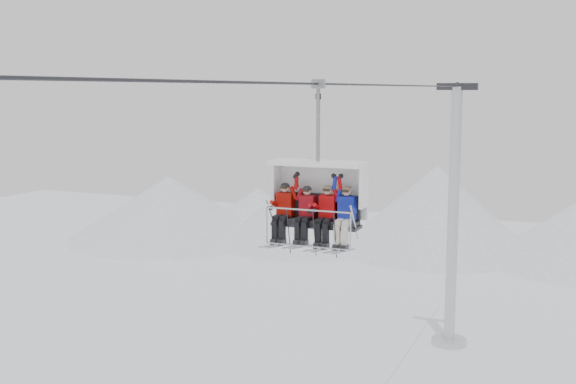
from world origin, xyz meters
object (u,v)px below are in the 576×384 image
at_px(skier_far_left, 284,210).
at_px(skier_center_left, 306,212).
at_px(skier_far_right, 345,214).
at_px(chairlift_carrier, 319,192).
at_px(skier_center_right, 326,213).
at_px(lift_tower_right, 452,235).

relative_size(skier_far_left, skier_center_left, 1.00).
bearing_deg(skier_far_right, chairlift_carrier, 158.64).
xyz_separation_m(skier_center_right, skier_far_right, (0.48, 0.00, 0.00)).
xyz_separation_m(lift_tower_right, skier_center_left, (-0.24, -20.28, 4.40)).
relative_size(skier_center_left, skier_center_right, 1.00).
height_order(skier_center_left, skier_center_right, skier_center_right).
relative_size(chairlift_carrier, skier_center_right, 2.36).
relative_size(lift_tower_right, chairlift_carrier, 3.38).
bearing_deg(skier_center_left, chairlift_carrier, 52.49).
xyz_separation_m(chairlift_carrier, skier_center_right, (0.30, -0.30, -0.46)).
relative_size(chairlift_carrier, skier_far_right, 2.36).
height_order(chairlift_carrier, skier_far_left, chairlift_carrier).
bearing_deg(skier_far_left, skier_center_left, -0.65).
relative_size(lift_tower_right, skier_far_right, 7.99).
xyz_separation_m(chairlift_carrier, skier_far_right, (0.78, -0.30, -0.46)).
xyz_separation_m(skier_center_left, skier_center_right, (0.53, 0.01, 0.02)).
height_order(lift_tower_right, chairlift_carrier, lift_tower_right).
bearing_deg(skier_center_right, chairlift_carrier, 134.19).
xyz_separation_m(skier_far_left, skier_center_left, (0.59, -0.01, -0.02)).
height_order(lift_tower_right, skier_far_right, lift_tower_right).
bearing_deg(skier_center_left, skier_far_left, 179.35).
relative_size(lift_tower_right, skier_far_left, 7.99).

